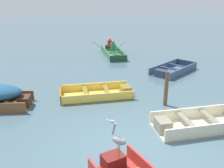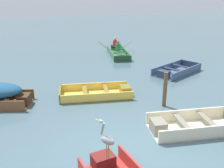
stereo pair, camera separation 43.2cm
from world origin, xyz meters
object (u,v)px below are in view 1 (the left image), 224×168
at_px(rowboat_green_with_crew, 112,51).
at_px(skiff_yellow_mid_moored, 99,93).
at_px(skiff_slate_blue_near_moored, 172,70).
at_px(mooring_post, 166,89).
at_px(skiff_cream_far_moored, 194,124).
at_px(heron_on_dinghy, 118,139).

bearing_deg(rowboat_green_with_crew, skiff_yellow_mid_moored, -118.44).
xyz_separation_m(skiff_slate_blue_near_moored, mooring_post, (-2.53, -2.97, 0.48)).
height_order(skiff_slate_blue_near_moored, skiff_cream_far_moored, skiff_cream_far_moored).
height_order(skiff_slate_blue_near_moored, skiff_yellow_mid_moored, skiff_slate_blue_near_moored).
bearing_deg(skiff_yellow_mid_moored, heron_on_dinghy, -106.45).
bearing_deg(mooring_post, skiff_slate_blue_near_moored, 49.60).
relative_size(skiff_yellow_mid_moored, mooring_post, 2.35).
distance_m(skiff_yellow_mid_moored, skiff_cream_far_moored, 3.64).
distance_m(rowboat_green_with_crew, mooring_post, 7.83).
bearing_deg(mooring_post, skiff_yellow_mid_moored, 136.06).
distance_m(rowboat_green_with_crew, heron_on_dinghy, 11.13).
relative_size(skiff_yellow_mid_moored, heron_on_dinghy, 3.32).
xyz_separation_m(rowboat_green_with_crew, mooring_post, (-1.51, -7.67, 0.41)).
xyz_separation_m(skiff_yellow_mid_moored, skiff_cream_far_moored, (1.54, -3.30, 0.03)).
distance_m(skiff_slate_blue_near_moored, skiff_cream_far_moored, 5.34).
bearing_deg(skiff_cream_far_moored, skiff_slate_blue_near_moored, 59.30).
bearing_deg(skiff_slate_blue_near_moored, mooring_post, -130.40).
bearing_deg(mooring_post, rowboat_green_with_crew, 78.87).
bearing_deg(heron_on_dinghy, skiff_cream_far_moored, 17.49).
distance_m(skiff_slate_blue_near_moored, heron_on_dinghy, 7.79).
distance_m(skiff_yellow_mid_moored, mooring_post, 2.46).
height_order(skiff_yellow_mid_moored, skiff_cream_far_moored, skiff_cream_far_moored).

